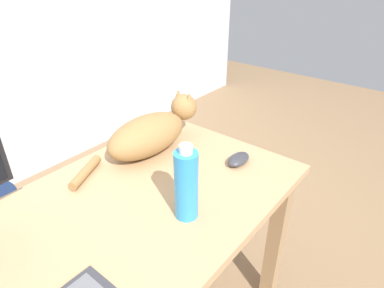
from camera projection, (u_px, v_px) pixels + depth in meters
desk at (110, 249)px, 1.01m from camera, size 1.34×0.71×0.74m
cat at (151, 132)px, 1.28m from camera, size 0.61×0.20×0.20m
computer_mouse at (238, 159)px, 1.23m from camera, size 0.11×0.06×0.04m
water_bottle at (186, 184)px, 0.93m from camera, size 0.07×0.07×0.24m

